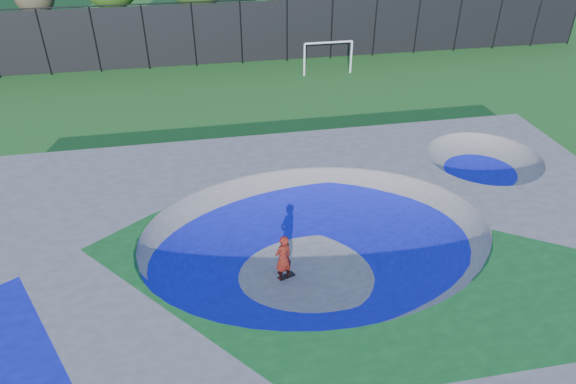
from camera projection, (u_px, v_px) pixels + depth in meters
name	position (u px, v px, depth m)	size (l,w,h in m)	color
ground	(315.00, 269.00, 16.53)	(120.00, 120.00, 0.00)	#1E5A19
skate_deck	(316.00, 250.00, 16.13)	(22.00, 14.00, 1.50)	gray
skater	(283.00, 258.00, 15.69)	(0.60, 0.39, 1.65)	red
skateboard	(283.00, 278.00, 16.12)	(0.78, 0.22, 0.05)	black
soccer_goal	(328.00, 52.00, 31.44)	(3.09, 0.12, 2.04)	white
fence	(241.00, 31.00, 32.86)	(48.09, 0.09, 4.04)	black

